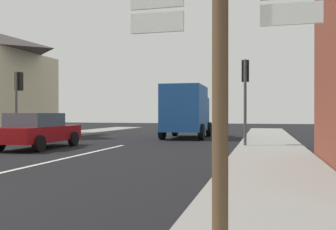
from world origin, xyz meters
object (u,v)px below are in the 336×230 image
traffic_light_near_left (18,91)px  traffic_light_near_right (245,83)px  delivery_truck (186,110)px  route_sign_post (220,60)px  sedan_far (38,130)px

traffic_light_near_left → traffic_light_near_right: bearing=0.4°
delivery_truck → route_sign_post: 18.46m
sedan_far → route_sign_post: (8.68, -10.14, 1.15)m
route_sign_post → traffic_light_near_left: 16.75m
sedan_far → route_sign_post: bearing=-49.4°
delivery_truck → route_sign_post: (4.03, -18.01, 0.26)m
traffic_light_near_left → delivery_truck: bearing=37.9°
route_sign_post → traffic_light_near_right: (-0.37, 12.44, 0.82)m
traffic_light_near_right → traffic_light_near_left: bearing=-179.6°
sedan_far → traffic_light_near_right: traffic_light_near_right is taller
delivery_truck → traffic_light_near_right: 6.76m
route_sign_post → traffic_light_near_left: (-11.28, 12.36, 0.67)m
delivery_truck → traffic_light_near_right: (3.66, -5.57, 1.08)m
sedan_far → route_sign_post: size_ratio=1.33×
sedan_far → traffic_light_near_right: (8.32, 2.29, 1.97)m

